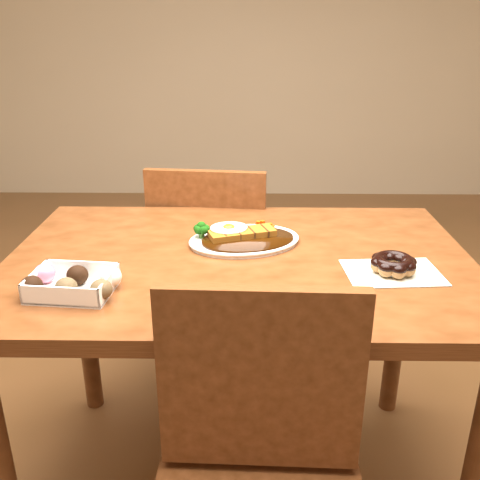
{
  "coord_description": "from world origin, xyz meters",
  "views": [
    {
      "loc": [
        0.02,
        -1.26,
        1.31
      ],
      "look_at": [
        0.0,
        -0.03,
        0.81
      ],
      "focal_mm": 40.0,
      "sensor_mm": 36.0,
      "label": 1
    }
  ],
  "objects_px": {
    "donut_box": "(72,282)",
    "chair_far": "(213,265)",
    "pon_de_ring": "(393,265)",
    "table": "(239,290)",
    "katsu_curry_plate": "(242,238)"
  },
  "relations": [
    {
      "from": "pon_de_ring",
      "to": "donut_box",
      "type": "bearing_deg",
      "value": -171.48
    },
    {
      "from": "table",
      "to": "chair_far",
      "type": "bearing_deg",
      "value": 101.21
    },
    {
      "from": "chair_far",
      "to": "katsu_curry_plate",
      "type": "relative_size",
      "value": 2.53
    },
    {
      "from": "katsu_curry_plate",
      "to": "table",
      "type": "bearing_deg",
      "value": -94.3
    },
    {
      "from": "donut_box",
      "to": "chair_far",
      "type": "bearing_deg",
      "value": 70.49
    },
    {
      "from": "chair_far",
      "to": "table",
      "type": "bearing_deg",
      "value": 107.0
    },
    {
      "from": "table",
      "to": "donut_box",
      "type": "relative_size",
      "value": 5.69
    },
    {
      "from": "donut_box",
      "to": "pon_de_ring",
      "type": "bearing_deg",
      "value": 8.52
    },
    {
      "from": "chair_far",
      "to": "pon_de_ring",
      "type": "xyz_separation_m",
      "value": [
        0.48,
        -0.63,
        0.29
      ]
    },
    {
      "from": "table",
      "to": "chair_far",
      "type": "height_order",
      "value": "chair_far"
    },
    {
      "from": "table",
      "to": "donut_box",
      "type": "xyz_separation_m",
      "value": [
        -0.37,
        -0.21,
        0.12
      ]
    },
    {
      "from": "katsu_curry_plate",
      "to": "pon_de_ring",
      "type": "distance_m",
      "value": 0.41
    },
    {
      "from": "katsu_curry_plate",
      "to": "pon_de_ring",
      "type": "height_order",
      "value": "katsu_curry_plate"
    },
    {
      "from": "table",
      "to": "pon_de_ring",
      "type": "xyz_separation_m",
      "value": [
        0.37,
        -0.09,
        0.12
      ]
    },
    {
      "from": "chair_far",
      "to": "donut_box",
      "type": "bearing_deg",
      "value": 76.28
    }
  ]
}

